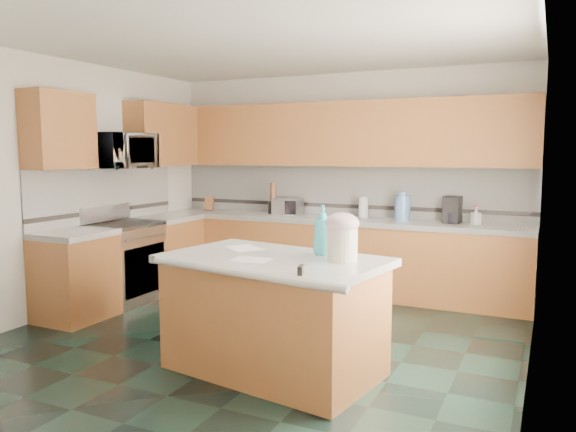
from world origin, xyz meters
The scene contains 52 objects.
floor centered at (0.00, 0.00, 0.00)m, with size 4.60×4.60×0.00m, color black.
ceiling centered at (0.00, 0.00, 2.70)m, with size 4.60×4.60×0.00m, color white.
wall_back centered at (0.00, 2.32, 1.35)m, with size 4.60×0.04×2.70m, color white.
wall_front centered at (0.00, -2.32, 1.35)m, with size 4.60×0.04×2.70m, color white.
wall_left centered at (-2.32, 0.00, 1.35)m, with size 0.04×4.60×2.70m, color white.
wall_right centered at (2.32, 0.00, 1.35)m, with size 0.04×4.60×2.70m, color white.
back_base_cab centered at (0.00, 2.00, 0.43)m, with size 4.60×0.60×0.86m, color #5A3319.
back_countertop centered at (0.00, 2.00, 0.89)m, with size 4.60×0.64×0.06m, color white.
back_upper_cab centered at (0.00, 2.13, 1.94)m, with size 4.60×0.33×0.78m, color #5A3319.
back_backsplash centered at (0.00, 2.29, 1.24)m, with size 4.60×0.02×0.63m, color silver.
back_accent_band centered at (0.00, 2.28, 1.04)m, with size 4.60×0.01×0.05m, color black.
left_base_cab_rear centered at (-2.00, 1.29, 0.43)m, with size 0.60×0.82×0.86m, color #5A3319.
left_counter_rear centered at (-2.00, 1.29, 0.89)m, with size 0.64×0.82×0.06m, color white.
left_base_cab_front centered at (-2.00, -0.24, 0.43)m, with size 0.60×0.72×0.86m, color #5A3319.
left_counter_front centered at (-2.00, -0.24, 0.89)m, with size 0.64×0.72×0.06m, color white.
left_backsplash centered at (-2.29, 0.55, 1.24)m, with size 0.02×2.30×0.63m, color silver.
left_accent_band centered at (-2.28, 0.55, 1.04)m, with size 0.01×2.30×0.05m, color black.
left_upper_cab_rear centered at (-2.13, 1.42, 1.94)m, with size 0.33×1.09×0.78m, color #5A3319.
left_upper_cab_front centered at (-2.13, -0.24, 1.94)m, with size 0.33×0.72×0.78m, color #5A3319.
range_body centered at (-2.00, 0.50, 0.44)m, with size 0.60×0.76×0.88m, color #B7B7BC.
range_oven_door centered at (-1.71, 0.50, 0.40)m, with size 0.02×0.68×0.55m, color black.
range_cooktop centered at (-2.00, 0.50, 0.90)m, with size 0.62×0.78×0.04m, color black.
range_handle centered at (-1.68, 0.50, 0.78)m, with size 0.02×0.02×0.66m, color #B7B7BC.
range_backguard centered at (-2.26, 0.50, 1.02)m, with size 0.06×0.76×0.18m, color #B7B7BC.
microwave centered at (-2.00, 0.50, 1.73)m, with size 0.73×0.50×0.41m, color #B7B7BC.
island_base centered at (0.48, -0.61, 0.43)m, with size 1.59×0.91×0.86m, color #5A3319.
island_top centered at (0.48, -0.61, 0.89)m, with size 1.69×1.01×0.06m, color white.
island_bullnose centered at (0.48, -1.12, 0.89)m, with size 0.06×0.06×1.69m, color white.
treat_jar centered at (1.01, -0.54, 1.04)m, with size 0.23×0.23×0.24m, color silver.
treat_jar_lid centered at (1.01, -0.54, 1.20)m, with size 0.25×0.25×0.16m, color beige.
treat_jar_knob centered at (1.01, -0.54, 1.26)m, with size 0.03×0.03×0.08m, color tan.
treat_jar_knob_end_l centered at (0.97, -0.54, 1.26)m, with size 0.04×0.04×0.04m, color tan.
treat_jar_knob_end_r centered at (1.06, -0.54, 1.26)m, with size 0.04×0.04×0.04m, color tan.
soap_bottle_island centered at (0.80, -0.38, 1.12)m, with size 0.15×0.15×0.39m, color #36ABBD.
paper_sheet_a centered at (0.39, -0.80, 0.92)m, with size 0.29×0.22×0.00m, color white.
paper_sheet_b centered at (0.09, -0.38, 0.92)m, with size 0.32×0.24×0.00m, color white.
clamp_body centered at (0.93, -1.10, 0.93)m, with size 0.03×0.11×0.10m, color black.
clamp_handle centered at (0.93, -1.16, 0.91)m, with size 0.02×0.02×0.07m, color black.
knife_block centered at (-1.85, 2.05, 1.02)m, with size 0.11×0.09×0.20m, color #472814.
utensil_crock centered at (-0.88, 2.08, 1.00)m, with size 0.13×0.13×0.16m, color black.
utensil_bundle centered at (-0.88, 2.08, 1.20)m, with size 0.08×0.08×0.24m, color #472814.
toaster_oven centered at (-0.65, 2.05, 1.03)m, with size 0.37×0.25×0.21m, color #B7B7BC.
toaster_oven_door centered at (-0.65, 1.93, 1.03)m, with size 0.33×0.01×0.17m, color black.
paper_towel centered at (0.34, 2.10, 1.05)m, with size 0.11×0.11×0.26m, color white.
paper_towel_base centered at (0.34, 2.10, 0.93)m, with size 0.17×0.17×0.01m, color #B7B7BC.
water_jug centered at (0.83, 2.06, 1.07)m, with size 0.18×0.18×0.30m, color #4B72A7.
water_jug_neck centered at (0.83, 2.06, 1.24)m, with size 0.09×0.09×0.04m, color #4B72A7.
coffee_maker centered at (1.40, 2.08, 1.07)m, with size 0.18×0.20×0.30m, color black.
coffee_carafe centered at (1.40, 2.04, 0.98)m, with size 0.13×0.13×0.13m, color black.
soap_bottle_back centered at (1.66, 2.05, 1.02)m, with size 0.09×0.09×0.20m, color white.
soap_back_cap centered at (1.66, 2.05, 1.13)m, with size 0.02×0.02×0.03m, color red.
window_light_proxy centered at (2.29, -0.20, 1.50)m, with size 0.02×1.40×1.10m, color white.
Camera 1 is at (2.41, -4.43, 1.73)m, focal length 35.00 mm.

